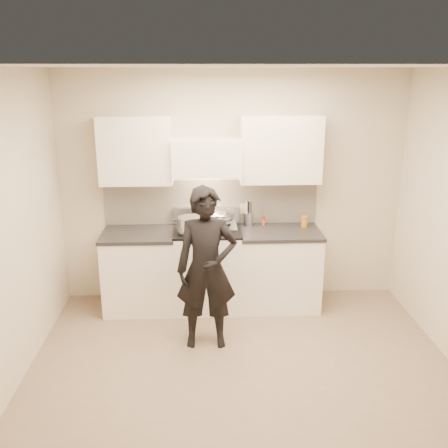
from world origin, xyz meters
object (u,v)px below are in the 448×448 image
at_px(stove, 208,268).
at_px(person, 207,269).
at_px(counter_right, 279,268).
at_px(utensil_crock, 248,218).
at_px(wok, 217,216).

height_order(stove, person, person).
bearing_deg(counter_right, person, -134.72).
xyz_separation_m(counter_right, utensil_crock, (-0.35, 0.20, 0.55)).
xyz_separation_m(wok, utensil_crock, (0.37, 0.09, -0.06)).
bearing_deg(wok, utensil_crock, 14.02).
bearing_deg(stove, utensil_crock, 22.37).
bearing_deg(person, counter_right, 44.81).
height_order(counter_right, utensil_crock, utensil_crock).
bearing_deg(utensil_crock, person, -115.49).
relative_size(counter_right, utensil_crock, 3.12).
height_order(stove, utensil_crock, utensil_crock).
relative_size(stove, utensil_crock, 3.25).
xyz_separation_m(wok, person, (-0.14, -0.97, -0.25)).
bearing_deg(wok, stove, -137.56).
height_order(wok, person, person).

